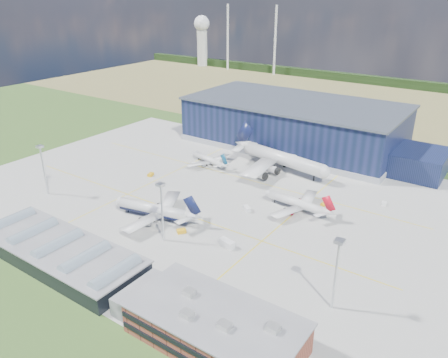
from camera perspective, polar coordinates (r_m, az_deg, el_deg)
ground at (r=189.17m, az=-4.03°, el=-3.17°), size 600.00×600.00×0.00m
apron at (r=196.21m, az=-2.21°, el=-2.08°), size 220.00×160.00×0.08m
farmland at (r=376.51m, az=17.58°, el=9.46°), size 600.00×220.00×0.01m
treeline at (r=451.26m, az=20.92°, el=11.75°), size 600.00×8.00×8.00m
horizon_dressing at (r=521.89m, az=-0.30°, el=18.01°), size 440.20×18.00×70.00m
hangar at (r=259.14m, az=9.64°, el=6.81°), size 145.00×62.00×26.10m
ops_building at (r=118.95m, az=-1.16°, el=-18.80°), size 46.00×23.00×10.90m
glass_concourse at (r=156.49m, az=-19.98°, el=-9.31°), size 78.00×23.00×8.60m
light_mast_west at (r=207.08m, az=-22.64°, el=2.08°), size 2.60×2.60×23.00m
light_mast_center at (r=156.23m, az=-8.16°, el=-3.10°), size 2.60×2.60×23.00m
light_mast_east at (r=126.61m, az=14.54°, el=-10.60°), size 2.60×2.60×23.00m
airliner_navy at (r=176.04m, az=-9.23°, el=-3.22°), size 46.70×46.02×12.98m
airliner_red at (r=183.09m, az=9.41°, el=-2.51°), size 36.13×35.48×10.85m
airliner_widebody at (r=220.87m, az=7.76°, el=3.49°), size 70.38×69.33×19.77m
airliner_regional at (r=228.32m, az=-2.02°, el=2.97°), size 34.38×33.95×9.21m
gse_tug_a at (r=218.51m, az=-9.56°, el=0.56°), size 2.97×3.87×1.42m
gse_tug_b at (r=167.18m, az=-5.58°, el=-6.79°), size 3.79×4.05×1.46m
gse_van_a at (r=157.83m, az=0.38°, el=-8.42°), size 6.49×3.84×2.65m
gse_cart_a at (r=198.97m, az=20.17°, el=-3.05°), size 2.50×3.30×1.29m
gse_van_b at (r=182.17m, az=3.02°, el=-3.90°), size 4.57×4.14×1.95m
gse_tug_c at (r=191.36m, az=12.95°, el=-3.22°), size 2.58×3.26×1.24m
gse_cart_b at (r=229.50m, az=-3.84°, el=1.98°), size 3.41×2.77×1.28m
gse_van_c at (r=133.98m, az=1.65°, el=-15.19°), size 4.72×2.68×2.16m
car_a at (r=133.17m, az=-0.81°, el=-15.76°), size 3.32×1.43×1.11m
car_b at (r=128.05m, az=3.27°, el=-17.71°), size 3.43×1.42×1.10m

